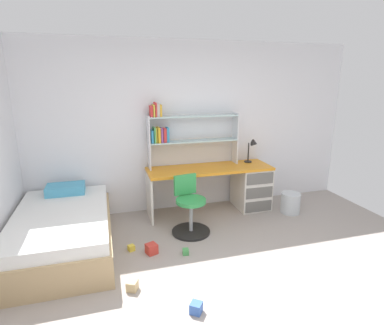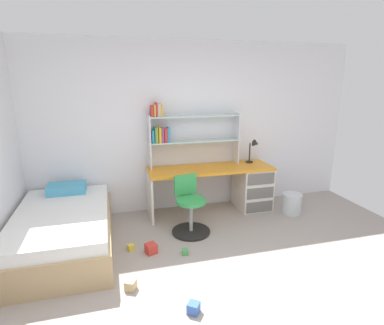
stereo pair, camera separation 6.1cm
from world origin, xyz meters
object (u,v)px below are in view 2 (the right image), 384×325
at_px(desk, 241,184).
at_px(toy_block_yellow_3, 131,247).
at_px(bed_platform, 63,230).
at_px(toy_block_green_0, 185,252).
at_px(waste_bin, 292,204).
at_px(toy_block_red_1, 151,248).
at_px(swivel_chair, 190,211).
at_px(toy_block_natural_4, 131,285).
at_px(desk_lamp, 254,147).
at_px(toy_block_blue_2, 194,308).
at_px(bookshelf_hutch, 182,131).

relative_size(desk, toy_block_yellow_3, 26.65).
height_order(bed_platform, toy_block_green_0, bed_platform).
relative_size(waste_bin, toy_block_red_1, 2.61).
distance_m(toy_block_green_0, toy_block_red_1, 0.41).
distance_m(swivel_chair, toy_block_natural_4, 1.38).
height_order(desk, toy_block_yellow_3, desk).
bearing_deg(toy_block_natural_4, desk_lamp, 38.82).
relative_size(swivel_chair, toy_block_red_1, 6.39).
xyz_separation_m(desk_lamp, toy_block_green_0, (-1.45, -1.22, -0.94)).
height_order(toy_block_green_0, toy_block_blue_2, toy_block_blue_2).
height_order(bed_platform, toy_block_blue_2, bed_platform).
bearing_deg(bookshelf_hutch, toy_block_green_0, -102.00).
distance_m(bookshelf_hutch, toy_block_blue_2, 2.60).
bearing_deg(desk, toy_block_blue_2, -122.95).
xyz_separation_m(waste_bin, toy_block_green_0, (-1.88, -0.72, -0.12)).
height_order(toy_block_green_0, toy_block_natural_4, toy_block_natural_4).
bearing_deg(toy_block_blue_2, toy_block_green_0, 80.74).
bearing_deg(toy_block_blue_2, desk_lamp, 53.64).
relative_size(toy_block_red_1, toy_block_yellow_3, 1.70).
xyz_separation_m(desk, swivel_chair, (-0.98, -0.57, -0.10)).
height_order(bookshelf_hutch, toy_block_yellow_3, bookshelf_hutch).
relative_size(waste_bin, toy_block_green_0, 4.48).
xyz_separation_m(desk, toy_block_blue_2, (-1.34, -2.07, -0.36)).
bearing_deg(toy_block_green_0, desk, 43.24).
distance_m(desk, bed_platform, 2.66).
bearing_deg(bed_platform, toy_block_green_0, -19.94).
height_order(bookshelf_hutch, swivel_chair, bookshelf_hutch).
height_order(swivel_chair, toy_block_green_0, swivel_chair).
bearing_deg(toy_block_yellow_3, waste_bin, 10.44).
height_order(desk, bookshelf_hutch, bookshelf_hutch).
distance_m(desk, toy_block_yellow_3, 2.03).
relative_size(desk, desk_lamp, 4.97).
relative_size(toy_block_yellow_3, toy_block_natural_4, 0.73).
distance_m(waste_bin, toy_block_blue_2, 2.64).
bearing_deg(bookshelf_hutch, toy_block_yellow_3, -130.71).
height_order(swivel_chair, toy_block_natural_4, swivel_chair).
xyz_separation_m(bed_platform, waste_bin, (3.28, 0.22, -0.09)).
xyz_separation_m(bookshelf_hutch, toy_block_red_1, (-0.66, -1.17, -1.22)).
height_order(bookshelf_hutch, bed_platform, bookshelf_hutch).
bearing_deg(desk, bed_platform, -166.72).
relative_size(waste_bin, toy_block_natural_4, 3.23).
distance_m(toy_block_green_0, toy_block_yellow_3, 0.67).
bearing_deg(swivel_chair, toy_block_green_0, -110.71).
height_order(toy_block_blue_2, toy_block_yellow_3, toy_block_blue_2).
xyz_separation_m(swivel_chair, toy_block_natural_4, (-0.88, -1.03, -0.25)).
bearing_deg(toy_block_yellow_3, toy_block_red_1, -29.65).
bearing_deg(toy_block_green_0, toy_block_natural_4, -144.19).
distance_m(desk, toy_block_natural_4, 2.48).
distance_m(waste_bin, toy_block_green_0, 2.02).
bearing_deg(waste_bin, toy_block_yellow_3, -169.56).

